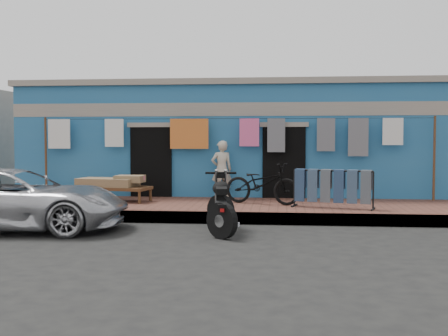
% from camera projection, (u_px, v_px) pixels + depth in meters
% --- Properties ---
extents(ground, '(80.00, 80.00, 0.00)m').
position_uv_depth(ground, '(213.00, 237.00, 10.23)').
color(ground, black).
rests_on(ground, ground).
extents(sidewalk, '(28.00, 3.00, 0.25)m').
position_uv_depth(sidewalk, '(228.00, 209.00, 13.21)').
color(sidewalk, brown).
rests_on(sidewalk, ground).
extents(curb, '(28.00, 0.10, 0.25)m').
position_uv_depth(curb, '(222.00, 218.00, 11.77)').
color(curb, gray).
rests_on(curb, ground).
extents(building, '(12.20, 5.20, 3.36)m').
position_uv_depth(building, '(241.00, 142.00, 17.08)').
color(building, '#236197').
rests_on(building, ground).
extents(clothesline, '(10.06, 0.06, 2.10)m').
position_uv_depth(clothesline, '(234.00, 138.00, 14.36)').
color(clothesline, brown).
rests_on(clothesline, sidewalk).
extents(car, '(4.58, 2.42, 1.24)m').
position_uv_depth(car, '(16.00, 199.00, 10.92)').
color(car, silver).
rests_on(car, ground).
extents(seated_person, '(0.62, 0.51, 1.49)m').
position_uv_depth(seated_person, '(222.00, 170.00, 14.38)').
color(seated_person, '#C1B6A0').
rests_on(seated_person, sidewalk).
extents(bicycle, '(1.94, 1.23, 1.18)m').
position_uv_depth(bicycle, '(262.00, 179.00, 13.17)').
color(bicycle, black).
rests_on(bicycle, sidewalk).
extents(motorcycle, '(1.05, 1.90, 1.13)m').
position_uv_depth(motorcycle, '(221.00, 203.00, 10.65)').
color(motorcycle, black).
rests_on(motorcycle, ground).
extents(charpoy, '(2.11, 1.48, 0.61)m').
position_uv_depth(charpoy, '(115.00, 189.00, 13.77)').
color(charpoy, brown).
rests_on(charpoy, sidewalk).
extents(jeans_rack, '(2.04, 1.37, 0.88)m').
position_uv_depth(jeans_rack, '(333.00, 188.00, 12.40)').
color(jeans_rack, black).
rests_on(jeans_rack, sidewalk).
extents(litter_a, '(0.23, 0.22, 0.08)m').
position_uv_depth(litter_a, '(216.00, 226.00, 11.15)').
color(litter_a, silver).
rests_on(litter_a, ground).
extents(litter_b, '(0.19, 0.21, 0.08)m').
position_uv_depth(litter_b, '(231.00, 224.00, 11.40)').
color(litter_b, silver).
rests_on(litter_b, ground).
extents(litter_c, '(0.24, 0.26, 0.08)m').
position_uv_depth(litter_c, '(234.00, 225.00, 11.35)').
color(litter_c, silver).
rests_on(litter_c, ground).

